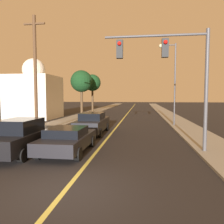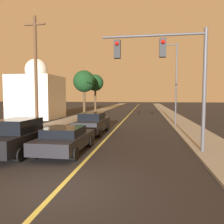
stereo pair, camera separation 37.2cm
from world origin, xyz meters
TOP-DOWN VIEW (x-y plane):
  - ground_plane at (0.00, 0.00)m, footprint 200.00×200.00m
  - road_surface at (0.00, 36.00)m, footprint 9.85×80.00m
  - sidewalk_left at (-6.18, 36.00)m, footprint 2.50×80.00m
  - sidewalk_right at (6.18, 36.00)m, footprint 2.50×80.00m
  - car_near_lane_front at (-1.38, 4.26)m, footprint 2.05×4.30m
  - car_near_lane_second at (-1.38, 9.92)m, footprint 1.90×5.07m
  - car_outer_lane_front at (-3.55, 3.86)m, footprint 1.85×4.72m
  - traffic_signal_mast at (3.67, 5.09)m, footprint 5.05×0.42m
  - streetlamp_right at (4.94, 14.86)m, footprint 1.58×0.36m
  - utility_pole_left at (-5.53, 9.27)m, footprint 1.60×0.24m
  - tree_left_near at (-7.01, 27.03)m, footprint 3.36×3.36m
  - tree_left_far at (-6.19, 31.10)m, footprint 2.86×2.86m
  - domed_building_left at (-11.21, 20.12)m, footprint 5.57×5.57m

SIDE VIEW (x-z plane):
  - ground_plane at x=0.00m, z-range 0.00..0.00m
  - road_surface at x=0.00m, z-range 0.00..0.01m
  - sidewalk_left at x=-6.18m, z-range 0.00..0.12m
  - sidewalk_right at x=6.18m, z-range 0.00..0.12m
  - car_near_lane_front at x=-1.38m, z-range 0.04..1.32m
  - car_near_lane_second at x=-1.38m, z-range 0.02..1.60m
  - car_outer_lane_front at x=-3.55m, z-range -0.02..1.69m
  - domed_building_left at x=-11.21m, z-range -0.68..6.84m
  - traffic_signal_mast at x=3.67m, z-range 1.41..7.30m
  - utility_pole_left at x=-5.53m, z-range 0.28..8.80m
  - streetlamp_right at x=4.94m, z-range 1.12..8.63m
  - tree_left_far at x=-6.19m, z-range 1.85..8.30m
  - tree_left_near at x=-7.01m, z-range 1.74..8.43m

